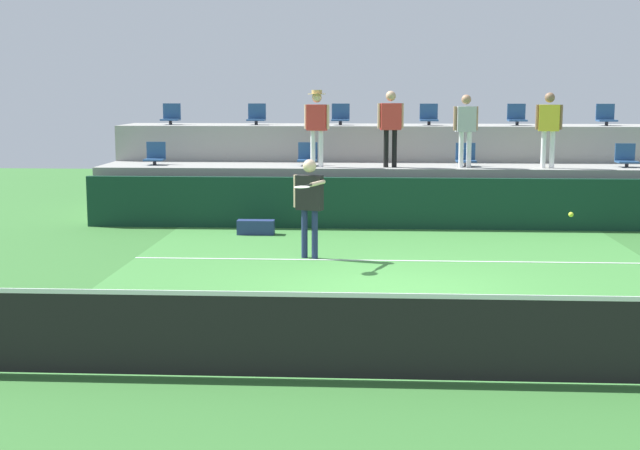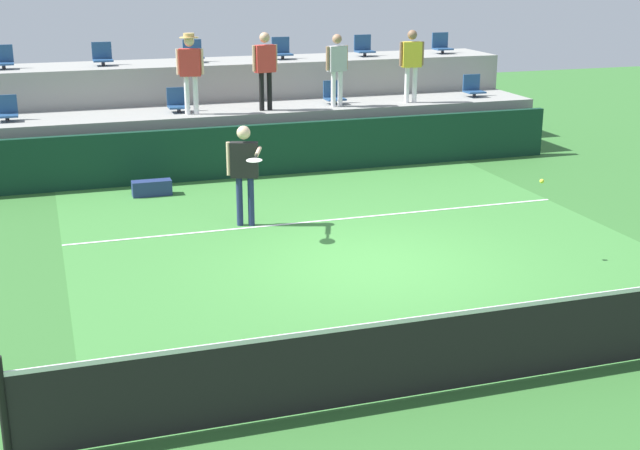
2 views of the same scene
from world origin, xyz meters
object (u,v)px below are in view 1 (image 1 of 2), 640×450
object	(u,v)px
stadium_chair_lower_far_left	(155,155)
spectator_in_white	(549,123)
stadium_chair_upper_far_left	(171,116)
equipment_bag	(256,227)
stadium_chair_lower_right	(466,157)
stadium_chair_upper_right	(517,116)
tennis_player	(309,198)
tennis_ball	(571,214)
spectator_in_grey	(466,124)
stadium_chair_upper_mid_left	(341,116)
stadium_chair_upper_far_right	(606,117)
stadium_chair_upper_left	(257,116)
spectator_with_hat	(317,120)
stadium_chair_lower_far_right	(626,157)
stadium_chair_upper_mid_right	(429,116)
spectator_leaning_on_rail	(391,121)
stadium_chair_lower_left	(308,156)

from	to	relation	value
stadium_chair_lower_far_left	spectator_in_white	size ratio (longest dim) A/B	0.32
stadium_chair_upper_far_left	equipment_bag	world-z (taller)	stadium_chair_upper_far_left
stadium_chair_lower_right	stadium_chair_upper_right	world-z (taller)	stadium_chair_upper_right
stadium_chair_lower_far_left	stadium_chair_upper_far_left	xyz separation A→B (m)	(-0.02, 1.80, 0.85)
stadium_chair_lower_far_left	tennis_player	xyz separation A→B (m)	(3.87, -4.70, -0.39)
tennis_player	spectator_in_white	distance (m)	6.67
stadium_chair_lower_right	tennis_ball	bearing A→B (deg)	-85.62
stadium_chair_lower_right	spectator_in_grey	bearing A→B (deg)	-99.06
spectator_in_white	stadium_chair_upper_right	bearing A→B (deg)	98.86
stadium_chair_upper_right	stadium_chair_upper_mid_left	bearing A→B (deg)	180.00
stadium_chair_upper_right	stadium_chair_upper_far_right	size ratio (longest dim) A/B	1.00
stadium_chair_upper_far_left	stadium_chair_upper_left	bearing A→B (deg)	0.00
tennis_ball	stadium_chair_lower_right	bearing A→B (deg)	94.38
spectator_with_hat	spectator_in_white	xyz separation A→B (m)	(5.08, -0.00, -0.05)
stadium_chair_lower_far_right	stadium_chair_upper_far_right	distance (m)	1.99
spectator_with_hat	tennis_ball	bearing A→B (deg)	-62.20
stadium_chair_lower_far_right	tennis_ball	xyz separation A→B (m)	(-2.94, -7.85, -0.20)
stadium_chair_lower_right	stadium_chair_upper_far_right	distance (m)	4.05
stadium_chair_upper_mid_right	stadium_chair_lower_far_right	bearing A→B (deg)	-22.86
stadium_chair_lower_far_left	spectator_leaning_on_rail	size ratio (longest dim) A/B	0.31
tennis_player	equipment_bag	xyz separation A→B (m)	(-1.28, 2.55, -0.93)
stadium_chair_lower_far_right	stadium_chair_upper_mid_left	bearing A→B (deg)	164.36
stadium_chair_upper_mid_left	spectator_in_grey	world-z (taller)	spectator_in_grey
stadium_chair_upper_far_left	spectator_leaning_on_rail	xyz separation A→B (m)	(5.39, -2.18, -0.05)
stadium_chair_upper_mid_left	tennis_ball	bearing A→B (deg)	-70.13
stadium_chair_lower_far_right	stadium_chair_upper_left	size ratio (longest dim) A/B	1.00
stadium_chair_upper_right	spectator_in_grey	distance (m)	2.63
stadium_chair_upper_far_left	stadium_chair_upper_left	distance (m)	2.14
stadium_chair_lower_right	stadium_chair_upper_far_right	world-z (taller)	stadium_chair_upper_far_right
stadium_chair_upper_far_left	stadium_chair_upper_right	world-z (taller)	same
stadium_chair_upper_right	spectator_with_hat	xyz separation A→B (m)	(-4.74, -2.18, -0.03)
stadium_chair_upper_far_right	equipment_bag	xyz separation A→B (m)	(-8.02, -3.95, -2.16)
stadium_chair_upper_far_right	tennis_player	bearing A→B (deg)	-136.03
stadium_chair_upper_right	spectator_leaning_on_rail	world-z (taller)	spectator_leaning_on_rail
stadium_chair_upper_mid_right	stadium_chair_upper_right	size ratio (longest dim) A/B	1.00
spectator_in_white	tennis_ball	world-z (taller)	spectator_in_white
tennis_player	stadium_chair_upper_mid_left	bearing A→B (deg)	87.18
tennis_player	spectator_with_hat	world-z (taller)	spectator_with_hat
stadium_chair_upper_far_right	spectator_in_grey	xyz separation A→B (m)	(-3.59, -2.18, -0.11)
stadium_chair_lower_left	stadium_chair_upper_far_right	bearing A→B (deg)	14.22
stadium_chair_upper_far_left	stadium_chair_upper_far_right	world-z (taller)	same
stadium_chair_lower_far_left	stadium_chair_upper_mid_right	xyz separation A→B (m)	(6.35, 1.80, 0.85)
stadium_chair_upper_left	stadium_chair_upper_mid_right	world-z (taller)	same
stadium_chair_upper_mid_left	spectator_in_grey	xyz separation A→B (m)	(2.82, -2.18, -0.11)
tennis_player	tennis_ball	distance (m)	4.94
spectator_in_grey	stadium_chair_lower_far_right	bearing A→B (deg)	6.08
spectator_with_hat	stadium_chair_lower_left	bearing A→B (deg)	121.45
stadium_chair_lower_right	stadium_chair_lower_far_right	size ratio (longest dim) A/B	1.00
stadium_chair_lower_right	spectator_leaning_on_rail	bearing A→B (deg)	-167.32
spectator_in_grey	tennis_ball	distance (m)	7.55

